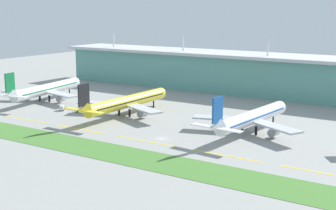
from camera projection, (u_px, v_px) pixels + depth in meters
The scene contains 13 objects.
ground_plane at pixel (161, 139), 190.79m from camera, with size 600.00×600.00×0.00m, color gray.
terminal_building at pixel (270, 75), 282.28m from camera, with size 288.00×34.00×32.65m.
airliner_nearest at pixel (46, 89), 266.30m from camera, with size 48.14×64.70×18.90m.
airliner_near_middle at pixel (126, 102), 230.60m from camera, with size 48.80×66.46×18.90m.
airliner_far_middle at pixel (251, 118), 197.75m from camera, with size 48.63×61.33×18.90m.
taxiway_stripe_west at pixel (25, 119), 223.48m from camera, with size 28.00×0.70×0.04m, color yellow.
taxiway_stripe_mid_west at pixel (80, 129), 205.31m from camera, with size 28.00×0.70×0.04m, color yellow.
taxiway_stripe_centre at pixel (145, 141), 187.15m from camera, with size 28.00×0.70×0.04m, color yellow.
taxiway_stripe_mid_east at pixel (225, 156), 168.98m from camera, with size 28.00×0.70×0.04m, color yellow.
taxiway_stripe_east at pixel (324, 173), 150.82m from camera, with size 28.00×0.70×0.04m, color yellow.
grass_verge at pixel (121, 154), 170.19m from camera, with size 300.00×18.00×0.10m, color #477A33.
baggage_cart at pixel (62, 108), 242.47m from camera, with size 3.57×3.98×2.48m.
pushback_tug at pixel (79, 110), 239.08m from camera, with size 4.68×4.90×1.85m.
Camera 1 is at (102.78, -153.19, 50.53)m, focal length 52.07 mm.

